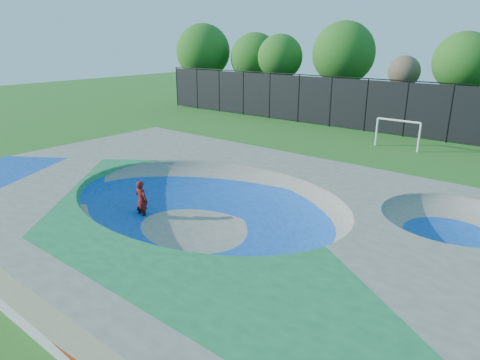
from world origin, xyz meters
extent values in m
plane|color=#205B19|center=(0.00, 0.00, 0.00)|extent=(120.00, 120.00, 0.00)
cube|color=gray|center=(0.00, 0.00, 0.75)|extent=(22.00, 14.00, 1.50)
imported|color=red|center=(-2.76, -0.76, 0.81)|extent=(0.60, 0.41, 1.62)
cube|color=black|center=(-2.76, -0.76, 0.03)|extent=(0.79, 0.26, 0.05)
cylinder|color=white|center=(-0.47, 17.09, 0.92)|extent=(0.12, 0.12, 1.85)
cylinder|color=white|center=(2.30, 17.09, 0.92)|extent=(0.12, 0.12, 1.85)
cylinder|color=white|center=(0.91, 17.09, 1.85)|extent=(2.77, 0.12, 0.12)
cylinder|color=black|center=(-24.00, 21.00, 2.00)|extent=(0.09, 0.09, 4.00)
cylinder|color=black|center=(-21.00, 21.00, 2.00)|extent=(0.09, 0.09, 4.00)
cylinder|color=black|center=(-18.00, 21.00, 2.00)|extent=(0.09, 0.09, 4.00)
cylinder|color=black|center=(-15.00, 21.00, 2.00)|extent=(0.09, 0.09, 4.00)
cylinder|color=black|center=(-12.00, 21.00, 2.00)|extent=(0.09, 0.09, 4.00)
cylinder|color=black|center=(-9.00, 21.00, 2.00)|extent=(0.09, 0.09, 4.00)
cylinder|color=black|center=(-6.00, 21.00, 2.00)|extent=(0.09, 0.09, 4.00)
cylinder|color=black|center=(-3.00, 21.00, 2.00)|extent=(0.09, 0.09, 4.00)
cylinder|color=black|center=(0.00, 21.00, 2.00)|extent=(0.09, 0.09, 4.00)
cylinder|color=black|center=(3.00, 21.00, 2.00)|extent=(0.09, 0.09, 4.00)
cube|color=black|center=(0.00, 21.00, 2.00)|extent=(48.00, 0.03, 3.80)
cylinder|color=black|center=(0.00, 21.00, 4.00)|extent=(48.00, 0.08, 0.08)
cylinder|color=#4C3126|center=(-23.76, 24.90, 1.65)|extent=(0.44, 0.44, 3.30)
sphere|color=#1F5917|center=(-23.76, 24.90, 5.50)|extent=(5.87, 5.87, 5.87)
cylinder|color=#4C3126|center=(-17.97, 26.67, 1.52)|extent=(0.44, 0.44, 3.03)
sphere|color=#1F5917|center=(-17.97, 26.67, 4.94)|extent=(5.10, 5.10, 5.10)
cylinder|color=#4C3126|center=(-13.69, 24.98, 1.78)|extent=(0.44, 0.44, 3.55)
sphere|color=#1F5917|center=(-13.69, 24.98, 5.16)|extent=(4.30, 4.30, 4.30)
cylinder|color=#4C3126|center=(-7.90, 26.61, 1.74)|extent=(0.44, 0.44, 3.49)
sphere|color=#1F5917|center=(-7.90, 26.61, 5.59)|extent=(5.62, 5.62, 5.62)
cylinder|color=#4C3126|center=(-2.18, 26.20, 1.58)|extent=(0.44, 0.44, 3.16)
sphere|color=brown|center=(-2.18, 26.20, 4.26)|extent=(2.60, 2.60, 2.60)
cylinder|color=#4C3126|center=(2.09, 26.66, 1.72)|extent=(0.44, 0.44, 3.44)
sphere|color=#1F5917|center=(2.09, 26.66, 5.15)|extent=(4.55, 4.55, 4.55)
camera|label=1|loc=(10.11, -10.51, 6.88)|focal=32.00mm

